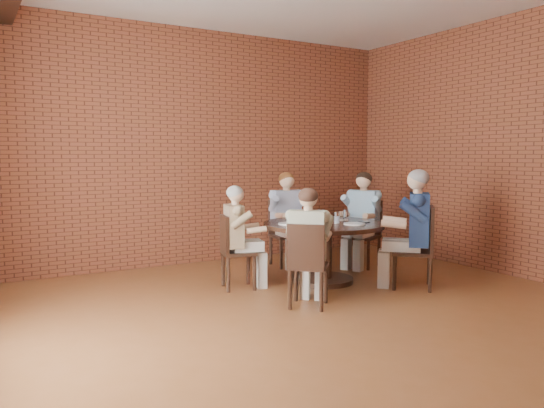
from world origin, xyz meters
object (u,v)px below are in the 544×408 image
diner_c (238,237)px  diner_e (413,229)px  smartphone (364,222)px  chair_a (364,230)px  chair_c (233,249)px  dining_table (323,240)px  chair_b (285,230)px  diner_b (288,220)px  chair_d (307,262)px  diner_d (308,248)px  diner_a (362,220)px  chair_e (421,244)px

diner_c → diner_e: diner_e is taller
diner_c → smartphone: size_ratio=8.81×
chair_a → chair_c: bearing=-109.2°
dining_table → chair_b: (0.15, 1.15, -0.02)m
chair_c → chair_b: bearing=-41.5°
diner_b → diner_e: diner_e is taller
dining_table → chair_b: 1.16m
diner_c → diner_e: 2.08m
chair_a → chair_d: (-1.92, -1.37, -0.02)m
chair_a → smartphone: 1.02m
diner_b → smartphone: size_ratio=9.63×
diner_d → chair_d: bearing=90.0°
diner_d → chair_c: bearing=-27.4°
smartphone → chair_d: bearing=-155.7°
chair_b → smartphone: 1.43m
chair_d → diner_e: bearing=-132.8°
chair_c → chair_a: bearing=-69.5°
diner_a → diner_c: (-2.08, -0.23, -0.06)m
chair_a → diner_a: size_ratio=0.70×
diner_a → diner_b: 1.06m
diner_e → diner_a: bearing=-147.4°
diner_b → chair_d: bearing=-109.1°
chair_a → smartphone: (-0.65, -0.75, 0.24)m
chair_d → diner_d: (0.05, 0.05, 0.14)m
chair_c → chair_e: chair_e is taller
dining_table → diner_a: 1.15m
chair_b → dining_table: bearing=-90.0°
chair_a → diner_e: bearing=-40.6°
chair_e → dining_table: bearing=-90.0°
diner_c → diner_d: (0.29, -1.05, 0.01)m
dining_table → diner_c: (-1.05, 0.26, 0.08)m
diner_a → chair_a: bearing=90.0°
diner_b → diner_c: (-1.19, -0.81, -0.06)m
chair_d → chair_a: bearing=-100.4°
dining_table → diner_c: bearing=166.1°
chair_b → chair_e: size_ratio=0.96×
diner_b → diner_c: size_ratio=1.09×
diner_a → diner_b: (-0.89, 0.57, -0.00)m
chair_c → diner_c: 0.15m
diner_e → chair_b: bearing=-117.6°
diner_c → chair_d: diner_c is taller
chair_a → chair_e: bearing=-37.1°
diner_a → smartphone: (-0.57, -0.72, 0.08)m
chair_c → diner_d: bearing=-147.5°
dining_table → smartphone: bearing=-25.8°
chair_a → diner_a: diner_a is taller
chair_c → smartphone: size_ratio=6.31×
dining_table → diner_d: size_ratio=1.20×
diner_a → smartphone: bearing=-64.2°
dining_table → diner_e: bearing=-44.6°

